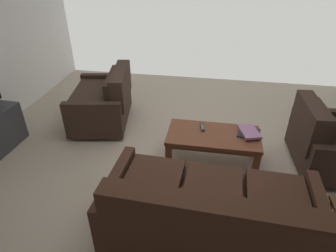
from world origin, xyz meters
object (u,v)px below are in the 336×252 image
object	(u,v)px
loveseat_near	(104,101)
armchair_side	(330,143)
coffee_table	(213,139)
book_stack	(249,132)
tv_remote	(202,127)
sofa_main	(210,214)

from	to	relation	value
loveseat_near	armchair_side	xyz separation A→B (m)	(-2.95, 0.57, -0.01)
loveseat_near	coffee_table	distance (m)	1.77
loveseat_near	coffee_table	world-z (taller)	loveseat_near
armchair_side	book_stack	bearing A→B (deg)	4.62
coffee_table	tv_remote	distance (m)	0.19
sofa_main	tv_remote	xyz separation A→B (m)	(0.15, -1.26, 0.08)
loveseat_near	armchair_side	bearing A→B (deg)	169.05
loveseat_near	coffee_table	bearing A→B (deg)	156.10
armchair_side	coffee_table	bearing A→B (deg)	6.19
loveseat_near	tv_remote	size ratio (longest dim) A/B	7.40
armchair_side	book_stack	size ratio (longest dim) A/B	2.86
armchair_side	sofa_main	bearing A→B (deg)	44.31
armchair_side	book_stack	distance (m)	0.94
tv_remote	loveseat_near	bearing A→B (deg)	-22.36
book_stack	tv_remote	world-z (taller)	book_stack
sofa_main	book_stack	distance (m)	1.28
armchair_side	tv_remote	size ratio (longest dim) A/B	5.90
sofa_main	book_stack	bearing A→B (deg)	-107.95
loveseat_near	coffee_table	xyz separation A→B (m)	(-1.62, 0.72, -0.01)
book_stack	tv_remote	distance (m)	0.55
book_stack	tv_remote	size ratio (longest dim) A/B	2.07
loveseat_near	sofa_main	bearing A→B (deg)	131.17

